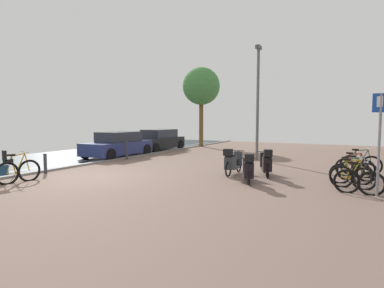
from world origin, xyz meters
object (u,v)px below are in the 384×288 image
bicycle_rack_05 (361,165)px  parked_car_far (159,140)px  bicycle_rack_04 (355,168)px  parking_sign (380,134)px  scooter_far (232,162)px  bollard_far (127,150)px  lamp_post (258,97)px  bicycle_rack_02 (351,174)px  street_tree (201,87)px  scooter_mid (249,169)px  bollard_near (45,163)px  bicycle_rack_03 (357,171)px  parked_car_near (118,145)px  scooter_near (266,163)px  bicycle_foreground (16,170)px  bicycle_rack_01 (352,177)px  bicycle_rack_00 (359,182)px

bicycle_rack_05 → parked_car_far: 12.52m
bicycle_rack_04 → parking_sign: (0.57, -2.91, 1.35)m
scooter_far → bollard_far: scooter_far is taller
lamp_post → bollard_far: 7.21m
bicycle_rack_02 → street_tree: bearing=135.6°
scooter_mid → bicycle_rack_02: bearing=24.7°
parked_car_far → parking_sign: parking_sign is taller
street_tree → bollard_near: street_tree is taller
bicycle_rack_04 → street_tree: street_tree is taller
lamp_post → bicycle_rack_04: bearing=-33.6°
bicycle_rack_03 → parked_car_near: parked_car_near is taller
bicycle_rack_05 → parked_car_near: 11.88m
bicycle_rack_04 → lamp_post: (-4.46, 2.96, 2.85)m
bicycle_rack_02 → bollard_near: bicycle_rack_02 is taller
scooter_near → street_tree: size_ratio=0.28×
bicycle_rack_04 → parked_car_near: size_ratio=0.33×
bicycle_foreground → scooter_near: (6.89, 4.99, 0.07)m
bicycle_rack_04 → bicycle_rack_05: size_ratio=0.90×
bicycle_rack_01 → parked_car_near: size_ratio=0.32×
lamp_post → bollard_near: size_ratio=7.51×
bicycle_foreground → bicycle_rack_05: size_ratio=0.99×
bicycle_foreground → scooter_far: bicycle_foreground is taller
lamp_post → parked_car_near: bearing=-162.8°
bicycle_rack_01 → bicycle_rack_03: size_ratio=1.03×
scooter_far → bollard_far: size_ratio=1.88×
bicycle_rack_04 → street_tree: 14.37m
bicycle_foreground → scooter_far: (5.66, 4.76, 0.06)m
bicycle_rack_00 → scooter_near: scooter_near is taller
bicycle_rack_03 → scooter_near: scooter_near is taller
bicycle_foreground → bicycle_rack_01: 10.56m
bicycle_rack_04 → bicycle_rack_00: bearing=-87.3°
bollard_far → bicycle_rack_04: bearing=0.1°
bollard_near → scooter_mid: bearing=14.9°
bicycle_rack_02 → scooter_near: size_ratio=0.78×
bicycle_rack_03 → parked_car_near: (-11.76, 1.44, 0.33)m
bicycle_foreground → parked_car_near: size_ratio=0.36×
parked_car_near → bicycle_rack_02: bearing=-10.5°
bicycle_rack_01 → parking_sign: parking_sign is taller
bicycle_foreground → bicycle_rack_04: 11.62m
parked_car_near → bicycle_rack_04: bearing=-3.6°
parked_car_near → parking_sign: (12.25, -3.64, 1.03)m
parked_car_near → parking_sign: parking_sign is taller
bicycle_rack_05 → street_tree: 14.08m
bicycle_rack_03 → scooter_near: size_ratio=0.76×
scooter_mid → bollard_near: scooter_mid is taller
bicycle_rack_04 → scooter_near: size_ratio=0.79×
bicycle_rack_04 → bollard_far: size_ratio=1.40×
bicycle_rack_04 → scooter_far: bearing=-158.3°
parked_car_far → bicycle_foreground: bearing=-80.1°
bicycle_rack_04 → scooter_far: size_ratio=0.74×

